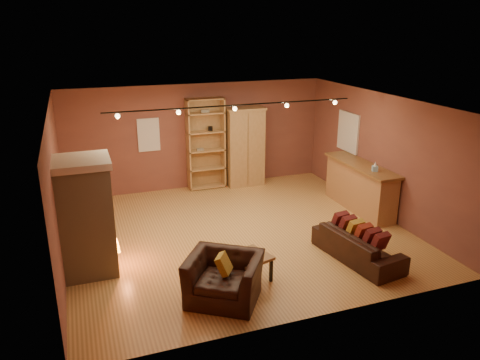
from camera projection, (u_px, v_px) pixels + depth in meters
name	position (u px, v px, depth m)	size (l,w,h in m)	color
floor	(238.00, 233.00, 10.05)	(7.00, 7.00, 0.00)	#AE793D
ceiling	(238.00, 103.00, 9.16)	(7.00, 7.00, 0.00)	brown
back_wall	(198.00, 136.00, 12.50)	(7.00, 0.02, 2.80)	brown
left_wall	(57.00, 190.00, 8.48)	(0.02, 6.50, 2.80)	brown
right_wall	(382.00, 155.00, 10.72)	(0.02, 6.50, 2.80)	brown
fireplace	(87.00, 217.00, 8.20)	(1.01, 0.98, 2.12)	#C2B087
back_window	(149.00, 135.00, 12.02)	(0.56, 0.04, 0.86)	silver
bookcase	(205.00, 143.00, 12.49)	(1.00, 0.39, 2.44)	tan
armoire	(245.00, 146.00, 12.76)	(1.06, 0.61, 2.15)	tan
bar_counter	(360.00, 186.00, 11.17)	(0.63, 2.37, 1.14)	tan
tissue_box	(375.00, 167.00, 10.43)	(0.15, 0.15, 0.21)	#88B8D9
right_window	(348.00, 132.00, 11.88)	(0.05, 0.90, 1.00)	silver
loveseat	(358.00, 240.00, 8.82)	(0.83, 1.96, 0.78)	black
armchair	(224.00, 271.00, 7.50)	(1.38, 1.27, 1.01)	black
coffee_table	(250.00, 259.00, 8.09)	(0.78, 0.78, 0.47)	brown
track_rail	(235.00, 107.00, 9.37)	(5.20, 0.09, 0.13)	black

